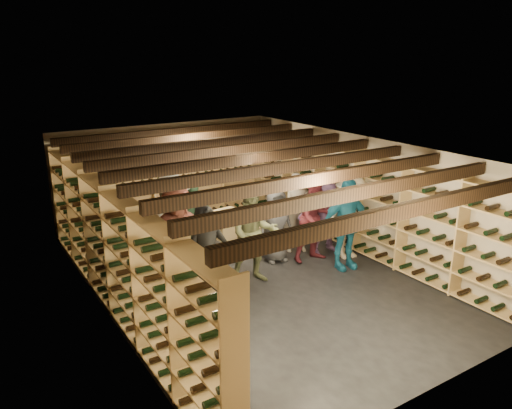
{
  "coord_description": "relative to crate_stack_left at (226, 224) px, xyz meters",
  "views": [
    {
      "loc": [
        -4.59,
        -7.29,
        4.07
      ],
      "look_at": [
        0.18,
        0.2,
        1.33
      ],
      "focal_mm": 35.0,
      "sensor_mm": 36.0,
      "label": 1
    }
  ],
  "objects": [
    {
      "name": "ground",
      "position": [
        -0.52,
        -1.99,
        -0.34
      ],
      "size": [
        8.0,
        8.0,
        0.0
      ],
      "primitive_type": "plane",
      "color": "black",
      "rests_on": "ground"
    },
    {
      "name": "walls",
      "position": [
        -0.52,
        -1.99,
        0.86
      ],
      "size": [
        5.52,
        8.02,
        2.4
      ],
      "color": "#B7A68E",
      "rests_on": "ground"
    },
    {
      "name": "ceiling",
      "position": [
        -0.52,
        -1.99,
        2.06
      ],
      "size": [
        5.5,
        8.0,
        0.01
      ],
      "primitive_type": "cube",
      "color": "#BDB4A1",
      "rests_on": "walls"
    },
    {
      "name": "ceiling_joists",
      "position": [
        -0.52,
        -1.99,
        1.92
      ],
      "size": [
        5.4,
        7.12,
        0.18
      ],
      "color": "black",
      "rests_on": "ground"
    },
    {
      "name": "wine_rack_left",
      "position": [
        -3.09,
        -1.99,
        0.74
      ],
      "size": [
        0.32,
        7.5,
        2.15
      ],
      "color": "tan",
      "rests_on": "ground"
    },
    {
      "name": "wine_rack_right",
      "position": [
        2.05,
        -1.99,
        0.74
      ],
      "size": [
        0.32,
        7.5,
        2.15
      ],
      "color": "tan",
      "rests_on": "ground"
    },
    {
      "name": "wine_rack_back",
      "position": [
        -0.52,
        1.84,
        0.73
      ],
      "size": [
        4.7,
        0.3,
        2.15
      ],
      "color": "tan",
      "rests_on": "ground"
    },
    {
      "name": "crate_stack_left",
      "position": [
        0.0,
        0.0,
        0.0
      ],
      "size": [
        0.54,
        0.4,
        0.68
      ],
      "rotation": [
        0.0,
        0.0,
        0.15
      ],
      "color": "tan",
      "rests_on": "ground"
    },
    {
      "name": "crate_stack_right",
      "position": [
        -1.12,
        -0.53,
        -0.08
      ],
      "size": [
        0.51,
        0.34,
        0.51
      ],
      "rotation": [
        0.0,
        0.0,
        0.02
      ],
      "color": "tan",
      "rests_on": "ground"
    },
    {
      "name": "crate_loose",
      "position": [
        0.6,
        -0.06,
        -0.25
      ],
      "size": [
        0.5,
        0.33,
        0.17
      ],
      "primitive_type": "cube",
      "rotation": [
        0.0,
        0.0,
        0.01
      ],
      "color": "tan",
      "rests_on": "ground"
    },
    {
      "name": "person_0",
      "position": [
        -2.64,
        -2.09,
        0.42
      ],
      "size": [
        0.85,
        0.68,
        1.51
      ],
      "primitive_type": "imported",
      "rotation": [
        0.0,
        0.0,
        0.3
      ],
      "color": "black",
      "rests_on": "ground"
    },
    {
      "name": "person_1",
      "position": [
        -1.88,
        -2.79,
        0.57
      ],
      "size": [
        0.73,
        0.56,
        1.81
      ],
      "primitive_type": "imported",
      "rotation": [
        0.0,
        0.0,
        -0.2
      ],
      "color": "black",
      "rests_on": "ground"
    },
    {
      "name": "person_2",
      "position": [
        -0.64,
        -2.19,
        0.59
      ],
      "size": [
        1.11,
        1.01,
        1.86
      ],
      "primitive_type": "imported",
      "rotation": [
        0.0,
        0.0,
        -0.41
      ],
      "color": "#5A5F3E",
      "rests_on": "ground"
    },
    {
      "name": "person_3",
      "position": [
        1.6,
        -2.28,
        0.53
      ],
      "size": [
        1.18,
        0.74,
        1.75
      ],
      "primitive_type": "imported",
      "rotation": [
        0.0,
        0.0,
        -0.08
      ],
      "color": "beige",
      "rests_on": "ground"
    },
    {
      "name": "person_4",
      "position": [
        1.16,
        -2.62,
        0.56
      ],
      "size": [
        1.11,
        0.59,
        1.8
      ],
      "primitive_type": "imported",
      "rotation": [
        0.0,
        0.0,
        -0.15
      ],
      "color": "#155777",
      "rests_on": "ground"
    },
    {
      "name": "person_5",
      "position": [
        -1.81,
        -1.5,
        0.6
      ],
      "size": [
        1.78,
        0.7,
        1.88
      ],
      "primitive_type": "imported",
      "rotation": [
        0.0,
        0.0,
        0.09
      ],
      "color": "brown",
      "rests_on": "ground"
    },
    {
      "name": "person_7",
      "position": [
        0.92,
        -1.43,
        0.5
      ],
      "size": [
        0.72,
        0.61,
        1.68
      ],
      "primitive_type": "imported",
      "rotation": [
        0.0,
        0.0,
        -0.41
      ],
      "color": "gray",
      "rests_on": "ground"
    },
    {
      "name": "person_8",
      "position": [
        0.91,
        -2.03,
        0.57
      ],
      "size": [
        0.91,
        0.73,
        1.81
      ],
      "primitive_type": "imported",
      "rotation": [
        0.0,
        0.0,
        -0.05
      ],
      "color": "#4C161E",
      "rests_on": "ground"
    },
    {
      "name": "person_9",
      "position": [
        -1.64,
        -0.9,
        0.6
      ],
      "size": [
        1.31,
        0.88,
        1.88
      ],
      "primitive_type": "imported",
      "rotation": [
        0.0,
        0.0,
        0.15
      ],
      "color": "#A7A699",
      "rests_on": "ground"
    },
    {
      "name": "person_10",
      "position": [
        -1.13,
        -0.69,
        0.48
      ],
      "size": [
        0.97,
        0.42,
        1.64
      ],
      "primitive_type": "imported",
      "rotation": [
        0.0,
        0.0,
        -0.02
      ],
      "color": "#284C33",
      "rests_on": "ground"
    },
    {
      "name": "person_11",
      "position": [
        1.4,
        -1.77,
        0.47
      ],
      "size": [
        1.55,
        0.63,
        1.62
      ],
      "primitive_type": "imported",
      "rotation": [
        0.0,
        0.0,
        -0.1
      ],
      "color": "slate",
      "rests_on": "ground"
    },
    {
      "name": "person_12",
      "position": [
        0.24,
        -1.62,
        0.41
      ],
      "size": [
        0.79,
        0.57,
        1.51
      ],
      "primitive_type": "imported",
      "rotation": [
        0.0,
        0.0,
        -0.13
      ],
      "color": "#2D2D32",
      "rests_on": "ground"
    }
  ]
}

